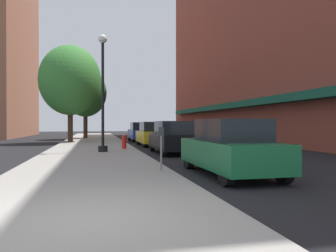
{
  "coord_description": "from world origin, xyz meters",
  "views": [
    {
      "loc": [
        0.11,
        -4.87,
        1.52
      ],
      "look_at": [
        5.39,
        18.33,
        1.37
      ],
      "focal_mm": 34.41,
      "sensor_mm": 36.0,
      "label": 1
    }
  ],
  "objects_px": {
    "tree_near": "(70,80)",
    "tree_mid": "(85,93)",
    "car_blue": "(140,132)",
    "car_black": "(173,138)",
    "lamppost": "(103,90)",
    "car_yellow": "(153,134)",
    "fire_hydrant": "(124,141)",
    "car_green": "(230,148)",
    "parking_meter_near": "(161,143)"
  },
  "relations": [
    {
      "from": "tree_near",
      "to": "tree_mid",
      "type": "relative_size",
      "value": 1.12
    },
    {
      "from": "tree_near",
      "to": "car_blue",
      "type": "height_order",
      "value": "tree_near"
    },
    {
      "from": "car_black",
      "to": "car_blue",
      "type": "bearing_deg",
      "value": 87.93
    },
    {
      "from": "tree_mid",
      "to": "car_blue",
      "type": "distance_m",
      "value": 7.66
    },
    {
      "from": "lamppost",
      "to": "car_yellow",
      "type": "height_order",
      "value": "lamppost"
    },
    {
      "from": "fire_hydrant",
      "to": "car_green",
      "type": "bearing_deg",
      "value": -76.66
    },
    {
      "from": "parking_meter_near",
      "to": "tree_mid",
      "type": "distance_m",
      "value": 23.69
    },
    {
      "from": "fire_hydrant",
      "to": "car_blue",
      "type": "height_order",
      "value": "car_blue"
    },
    {
      "from": "parking_meter_near",
      "to": "car_green",
      "type": "distance_m",
      "value": 2.04
    },
    {
      "from": "lamppost",
      "to": "car_green",
      "type": "height_order",
      "value": "lamppost"
    },
    {
      "from": "lamppost",
      "to": "car_green",
      "type": "relative_size",
      "value": 1.37
    },
    {
      "from": "tree_near",
      "to": "lamppost",
      "type": "bearing_deg",
      "value": -77.15
    },
    {
      "from": "fire_hydrant",
      "to": "car_black",
      "type": "xyz_separation_m",
      "value": [
        2.27,
        -2.38,
        0.29
      ]
    },
    {
      "from": "parking_meter_near",
      "to": "car_green",
      "type": "bearing_deg",
      "value": -16.97
    },
    {
      "from": "lamppost",
      "to": "car_yellow",
      "type": "relative_size",
      "value": 1.37
    },
    {
      "from": "tree_mid",
      "to": "parking_meter_near",
      "type": "bearing_deg",
      "value": -83.03
    },
    {
      "from": "parking_meter_near",
      "to": "tree_mid",
      "type": "bearing_deg",
      "value": 96.97
    },
    {
      "from": "parking_meter_near",
      "to": "tree_near",
      "type": "bearing_deg",
      "value": 102.64
    },
    {
      "from": "parking_meter_near",
      "to": "car_green",
      "type": "xyz_separation_m",
      "value": [
        1.95,
        -0.59,
        -0.14
      ]
    },
    {
      "from": "car_green",
      "to": "lamppost",
      "type": "bearing_deg",
      "value": 114.32
    },
    {
      "from": "tree_mid",
      "to": "car_blue",
      "type": "xyz_separation_m",
      "value": [
        4.79,
        -4.64,
        -3.76
      ]
    },
    {
      "from": "lamppost",
      "to": "fire_hydrant",
      "type": "xyz_separation_m",
      "value": [
        1.23,
        1.88,
        -2.68
      ]
    },
    {
      "from": "car_green",
      "to": "parking_meter_near",
      "type": "bearing_deg",
      "value": 162.84
    },
    {
      "from": "fire_hydrant",
      "to": "tree_mid",
      "type": "bearing_deg",
      "value": 100.04
    },
    {
      "from": "car_blue",
      "to": "parking_meter_near",
      "type": "bearing_deg",
      "value": -97.53
    },
    {
      "from": "lamppost",
      "to": "car_yellow",
      "type": "bearing_deg",
      "value": 56.89
    },
    {
      "from": "lamppost",
      "to": "car_green",
      "type": "xyz_separation_m",
      "value": [
        3.5,
        -7.67,
        -2.39
      ]
    },
    {
      "from": "car_green",
      "to": "car_black",
      "type": "bearing_deg",
      "value": 89.81
    },
    {
      "from": "lamppost",
      "to": "fire_hydrant",
      "type": "relative_size",
      "value": 7.47
    },
    {
      "from": "tree_mid",
      "to": "car_green",
      "type": "relative_size",
      "value": 1.59
    },
    {
      "from": "tree_near",
      "to": "car_yellow",
      "type": "xyz_separation_m",
      "value": [
        5.79,
        -4.69,
        -4.16
      ]
    },
    {
      "from": "car_black",
      "to": "tree_mid",
      "type": "bearing_deg",
      "value": 103.98
    },
    {
      "from": "fire_hydrant",
      "to": "tree_near",
      "type": "xyz_separation_m",
      "value": [
        -3.53,
        8.18,
        4.45
      ]
    },
    {
      "from": "tree_mid",
      "to": "car_black",
      "type": "xyz_separation_m",
      "value": [
        4.79,
        -16.66,
        -3.76
      ]
    },
    {
      "from": "car_yellow",
      "to": "tree_near",
      "type": "bearing_deg",
      "value": 139.74
    },
    {
      "from": "tree_near",
      "to": "tree_mid",
      "type": "bearing_deg",
      "value": 80.73
    },
    {
      "from": "fire_hydrant",
      "to": "car_green",
      "type": "xyz_separation_m",
      "value": [
        2.27,
        -9.55,
        0.29
      ]
    },
    {
      "from": "car_yellow",
      "to": "car_blue",
      "type": "xyz_separation_m",
      "value": [
        0.0,
        6.16,
        0.0
      ]
    },
    {
      "from": "lamppost",
      "to": "fire_hydrant",
      "type": "distance_m",
      "value": 3.5
    },
    {
      "from": "lamppost",
      "to": "parking_meter_near",
      "type": "distance_m",
      "value": 7.59
    },
    {
      "from": "tree_near",
      "to": "tree_mid",
      "type": "distance_m",
      "value": 6.2
    },
    {
      "from": "parking_meter_near",
      "to": "car_black",
      "type": "distance_m",
      "value": 6.86
    },
    {
      "from": "lamppost",
      "to": "tree_near",
      "type": "distance_m",
      "value": 10.46
    },
    {
      "from": "lamppost",
      "to": "fire_hydrant",
      "type": "bearing_deg",
      "value": 56.72
    },
    {
      "from": "car_green",
      "to": "car_yellow",
      "type": "xyz_separation_m",
      "value": [
        0.0,
        13.04,
        0.0
      ]
    },
    {
      "from": "parking_meter_near",
      "to": "car_yellow",
      "type": "relative_size",
      "value": 0.3
    },
    {
      "from": "parking_meter_near",
      "to": "car_blue",
      "type": "height_order",
      "value": "car_blue"
    },
    {
      "from": "parking_meter_near",
      "to": "tree_mid",
      "type": "relative_size",
      "value": 0.19
    },
    {
      "from": "car_black",
      "to": "car_blue",
      "type": "relative_size",
      "value": 1.0
    },
    {
      "from": "car_yellow",
      "to": "car_blue",
      "type": "relative_size",
      "value": 1.0
    }
  ]
}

